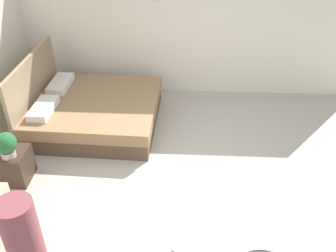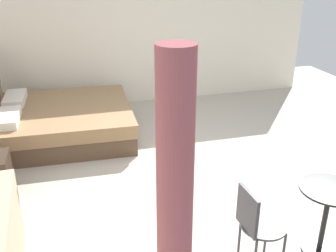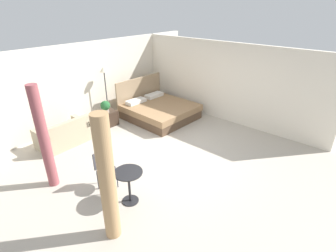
{
  "view_description": "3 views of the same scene",
  "coord_description": "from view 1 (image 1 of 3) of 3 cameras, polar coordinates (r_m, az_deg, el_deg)",
  "views": [
    {
      "loc": [
        -4.11,
        0.11,
        3.78
      ],
      "look_at": [
        0.12,
        0.33,
        0.94
      ],
      "focal_mm": 40.63,
      "sensor_mm": 36.0,
      "label": 1
    },
    {
      "loc": [
        -4.5,
        1.58,
        2.66
      ],
      "look_at": [
        -0.28,
        0.42,
        0.78
      ],
      "focal_mm": 41.77,
      "sensor_mm": 36.0,
      "label": 2
    },
    {
      "loc": [
        -4.5,
        -3.89,
        3.65
      ],
      "look_at": [
        0.18,
        0.15,
        0.66
      ],
      "focal_mm": 27.46,
      "sensor_mm": 36.0,
      "label": 3
    }
  ],
  "objects": [
    {
      "name": "bed",
      "position": [
        6.84,
        -11.37,
        2.33
      ],
      "size": [
        2.1,
        2.22,
        1.24
      ],
      "color": "brown",
      "rests_on": "ground"
    },
    {
      "name": "ground_plane",
      "position": [
        5.59,
        3.37,
        -8.94
      ],
      "size": [
        8.85,
        9.67,
        0.02
      ],
      "primitive_type": "cube",
      "color": "#B2A899"
    },
    {
      "name": "wall_right",
      "position": [
        7.47,
        3.77,
        14.19
      ],
      "size": [
        0.12,
        6.67,
        2.56
      ],
      "primitive_type": "cube",
      "color": "silver",
      "rests_on": "ground"
    },
    {
      "name": "nightstand",
      "position": [
        5.96,
        -21.95,
        -5.52
      ],
      "size": [
        0.47,
        0.4,
        0.49
      ],
      "color": "#38281E",
      "rests_on": "ground"
    },
    {
      "name": "potted_plant",
      "position": [
        5.62,
        -23.18,
        -2.57
      ],
      "size": [
        0.3,
        0.3,
        0.38
      ],
      "color": "tan",
      "rests_on": "nightstand"
    }
  ]
}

